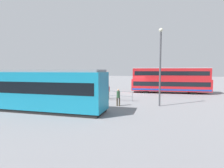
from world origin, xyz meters
name	(u,v)px	position (x,y,z in m)	size (l,w,h in m)	color
ground_plane	(136,94)	(0.00, 0.00, 0.00)	(160.00, 160.00, 0.00)	gray
double_decker_bus	(170,80)	(-4.74, -2.01, 1.93)	(11.25, 3.21, 3.77)	red
tram_yellow	(17,89)	(8.48, 13.22, 1.78)	(15.88, 2.76, 3.43)	teal
pedestrian_near_railing	(108,91)	(2.50, 5.53, 0.95)	(0.34, 0.36, 1.66)	#4C3F2D
pedestrian_crossing	(118,96)	(0.33, 9.52, 0.93)	(0.36, 0.33, 1.62)	#4C3F2D
pedestrian_railing	(98,93)	(3.41, 6.62, 0.74)	(8.01, 0.32, 1.08)	gray
info_sign	(71,84)	(7.19, 5.93, 1.65)	(1.23, 0.16, 2.35)	slate
street_lamp	(160,61)	(-3.45, 8.54, 4.21)	(0.36, 0.36, 7.24)	#4C4C51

